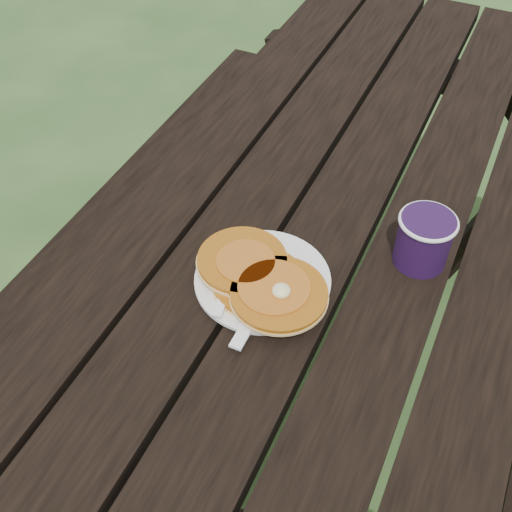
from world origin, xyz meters
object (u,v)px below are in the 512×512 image
at_px(picnic_table, 328,323).
at_px(coffee_cup, 424,238).
at_px(plate, 263,280).
at_px(pancake_stack, 261,279).

distance_m(picnic_table, coffee_cup, 0.48).
xyz_separation_m(picnic_table, coffee_cup, (0.17, -0.10, 0.44)).
relative_size(plate, coffee_cup, 2.24).
relative_size(picnic_table, coffee_cup, 18.54).
bearing_deg(picnic_table, coffee_cup, -29.72).
height_order(pancake_stack, coffee_cup, coffee_cup).
height_order(picnic_table, coffee_cup, coffee_cup).
xyz_separation_m(plate, coffee_cup, (0.22, 0.16, 0.05)).
xyz_separation_m(plate, pancake_stack, (0.00, -0.01, 0.02)).
bearing_deg(picnic_table, pancake_stack, -100.36).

